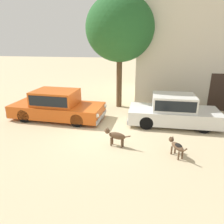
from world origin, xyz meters
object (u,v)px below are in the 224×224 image
parked_sedan_second (173,110)px  acacia_tree_left (120,29)px  parked_sedan_nearest (57,105)px  stray_dog_tan (177,146)px  stray_dog_spotted (115,135)px

parked_sedan_second → acacia_tree_left: size_ratio=0.69×
parked_sedan_nearest → stray_dog_tan: bearing=-23.9°
parked_sedan_second → stray_dog_tan: size_ratio=4.82×
parked_sedan_nearest → stray_dog_spotted: size_ratio=4.43×
stray_dog_spotted → stray_dog_tan: size_ratio=1.23×
parked_sedan_nearest → parked_sedan_second: (5.71, 0.13, -0.01)m
parked_sedan_second → stray_dog_tan: bearing=-93.6°
parked_sedan_nearest → stray_dog_spotted: (3.34, -2.40, -0.29)m
stray_dog_tan → acacia_tree_left: acacia_tree_left is taller
parked_sedan_nearest → acacia_tree_left: size_ratio=0.78×
stray_dog_spotted → stray_dog_tan: (2.19, -0.37, -0.04)m
stray_dog_spotted → stray_dog_tan: stray_dog_spotted is taller
parked_sedan_nearest → stray_dog_tan: 6.20m
stray_dog_tan → acacia_tree_left: bearing=-2.6°
stray_dog_tan → stray_dog_spotted: bearing=50.7°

